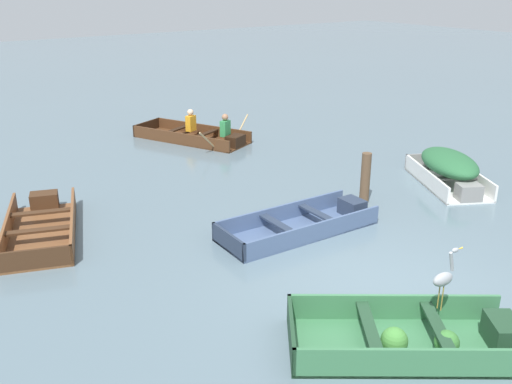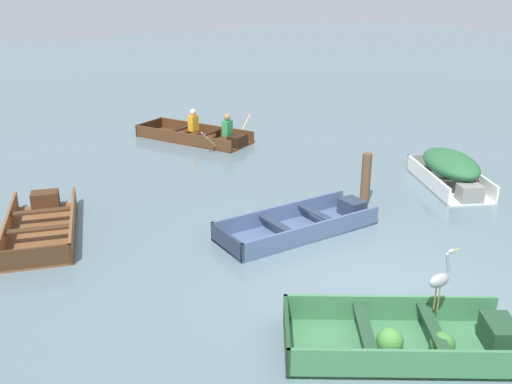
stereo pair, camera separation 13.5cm
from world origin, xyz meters
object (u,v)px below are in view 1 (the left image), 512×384
object	(u,v)px
skiff_wooden_brown_mid_moored	(42,226)
heron_on_dinghy	(444,277)
mooring_post	(365,178)
skiff_white_far_moored	(449,167)
skiff_slate_blue_near_moored	(304,224)
dinghy_green_foreground	(415,338)
rowboat_dark_varnish_with_crew	(197,135)

from	to	relation	value
skiff_wooden_brown_mid_moored	heron_on_dinghy	size ratio (longest dim) A/B	3.62
skiff_wooden_brown_mid_moored	mooring_post	bearing A→B (deg)	-21.20
skiff_white_far_moored	heron_on_dinghy	size ratio (longest dim) A/B	3.13
skiff_slate_blue_near_moored	heron_on_dinghy	bearing A→B (deg)	-100.88
mooring_post	skiff_slate_blue_near_moored	bearing A→B (deg)	-168.92
skiff_white_far_moored	mooring_post	xyz separation A→B (m)	(-2.27, 0.36, 0.09)
dinghy_green_foreground	heron_on_dinghy	bearing A→B (deg)	2.31
skiff_slate_blue_near_moored	rowboat_dark_varnish_with_crew	world-z (taller)	rowboat_dark_varnish_with_crew
skiff_white_far_moored	skiff_wooden_brown_mid_moored	bearing A→B (deg)	161.99
skiff_wooden_brown_mid_moored	mooring_post	distance (m)	6.42
skiff_slate_blue_near_moored	skiff_white_far_moored	xyz separation A→B (m)	(4.21, 0.02, 0.32)
dinghy_green_foreground	skiff_wooden_brown_mid_moored	bearing A→B (deg)	114.51
dinghy_green_foreground	heron_on_dinghy	world-z (taller)	heron_on_dinghy
dinghy_green_foreground	skiff_white_far_moored	bearing A→B (deg)	34.04
skiff_white_far_moored	rowboat_dark_varnish_with_crew	world-z (taller)	rowboat_dark_varnish_with_crew
skiff_white_far_moored	mooring_post	size ratio (longest dim) A/B	2.48
rowboat_dark_varnish_with_crew	heron_on_dinghy	world-z (taller)	heron_on_dinghy
skiff_slate_blue_near_moored	skiff_wooden_brown_mid_moored	size ratio (longest dim) A/B	1.00
skiff_white_far_moored	dinghy_green_foreground	bearing A→B (deg)	-145.96
rowboat_dark_varnish_with_crew	heron_on_dinghy	distance (m)	10.31
skiff_white_far_moored	rowboat_dark_varnish_with_crew	xyz separation A→B (m)	(-2.81, 6.47, -0.27)
skiff_white_far_moored	heron_on_dinghy	distance (m)	6.10
skiff_wooden_brown_mid_moored	heron_on_dinghy	world-z (taller)	heron_on_dinghy
skiff_wooden_brown_mid_moored	heron_on_dinghy	xyz separation A→B (m)	(3.34, -6.28, 0.74)
skiff_slate_blue_near_moored	skiff_wooden_brown_mid_moored	xyz separation A→B (m)	(-4.03, 2.70, 0.01)
dinghy_green_foreground	mooring_post	distance (m)	5.06
heron_on_dinghy	mooring_post	bearing A→B (deg)	56.45
skiff_white_far_moored	skiff_slate_blue_near_moored	bearing A→B (deg)	-179.77
skiff_wooden_brown_mid_moored	skiff_white_far_moored	xyz separation A→B (m)	(8.24, -2.68, 0.31)
dinghy_green_foreground	skiff_white_far_moored	distance (m)	6.48
rowboat_dark_varnish_with_crew	heron_on_dinghy	bearing A→B (deg)	-101.71
skiff_wooden_brown_mid_moored	mooring_post	world-z (taller)	mooring_post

